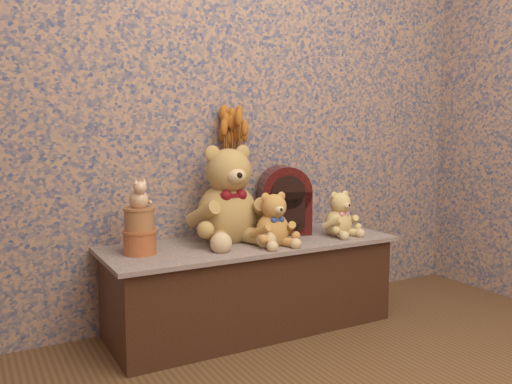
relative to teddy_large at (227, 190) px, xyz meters
The scene contains 10 objects.
display_shelf 0.47m from the teddy_large, 36.29° to the right, with size 1.38×0.51×0.42m, color #374E71.
teddy_large is the anchor object (origin of this frame).
teddy_medium 0.26m from the teddy_large, 52.03° to the right, with size 0.21×0.25×0.26m, color #B47732, non-canonical shape.
teddy_small 0.58m from the teddy_large, 14.90° to the right, with size 0.19×0.22×0.24m, color #E0B96A, non-canonical shape.
cathedral_radio 0.35m from the teddy_large, ahead, with size 0.25×0.18×0.34m, color #36090A, non-canonical shape.
ceramic_vase 0.19m from the teddy_large, 50.54° to the left, with size 0.13×0.13×0.22m, color tan.
dried_stalks 0.22m from the teddy_large, 50.54° to the left, with size 0.21×0.21×0.39m, color #B6601D, non-canonical shape.
biscuit_tin_lower 0.48m from the teddy_large, behind, with size 0.14×0.14×0.10m, color #CB853B.
biscuit_tin_upper 0.45m from the teddy_large, behind, with size 0.13×0.13×0.10m, color tan.
cat_figurine 0.44m from the teddy_large, behind, with size 0.09×0.11×0.13m, color silver, non-canonical shape.
Camera 1 is at (-1.16, -0.89, 0.95)m, focal length 37.11 mm.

